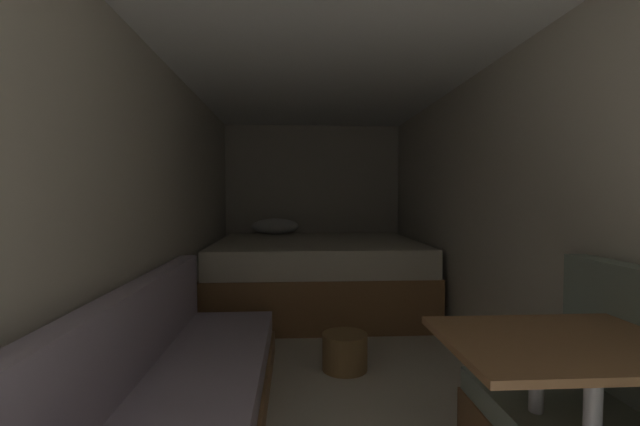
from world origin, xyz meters
TOP-DOWN VIEW (x-y plane):
  - ground_plane at (0.00, 2.12)m, footprint 7.50×7.50m
  - wall_back at (0.00, 4.89)m, footprint 2.33×0.05m
  - wall_left at (-1.14, 2.12)m, footprint 0.05×5.50m
  - wall_right at (1.14, 2.12)m, footprint 0.05×5.50m
  - ceiling_slab at (0.00, 2.12)m, footprint 2.33×5.50m
  - bed at (-0.01, 3.89)m, footprint 2.11×1.87m
  - sofa_left at (-0.80, 1.24)m, footprint 0.71×2.85m
  - dinette_table at (0.63, 0.72)m, footprint 0.75×0.57m
  - wicker_basket at (0.11, 2.28)m, footprint 0.31×0.31m

SIDE VIEW (x-z plane):
  - ground_plane at x=0.00m, z-range 0.00..0.00m
  - wicker_basket at x=0.11m, z-range 0.00..0.25m
  - sofa_left at x=-0.80m, z-range -0.15..0.61m
  - bed at x=-0.01m, z-range -0.10..0.83m
  - dinette_table at x=0.63m, z-range 0.26..1.00m
  - wall_back at x=0.00m, z-range 0.00..2.11m
  - wall_left at x=-1.14m, z-range 0.00..2.11m
  - wall_right at x=1.14m, z-range 0.00..2.11m
  - ceiling_slab at x=0.00m, z-range 2.11..2.16m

